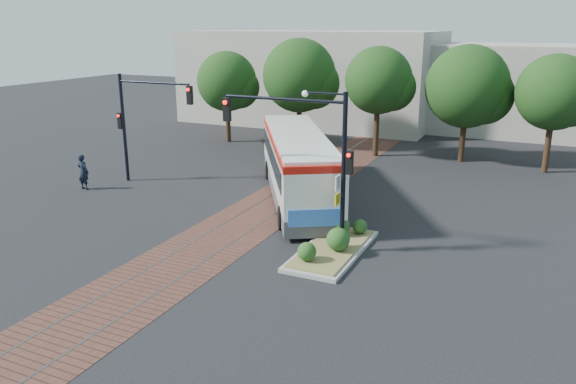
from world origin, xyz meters
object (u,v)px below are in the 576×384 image
city_bus (298,163)px  officer (83,172)px  traffic_island (334,244)px  parked_car (292,145)px  signal_pole_left (139,114)px  signal_pole_main (313,145)px

city_bus → officer: city_bus is taller
traffic_island → parked_car: 17.81m
signal_pole_left → officer: bearing=-130.9°
signal_pole_left → parked_car: bearing=67.8°
city_bus → signal_pole_left: size_ratio=2.00×
traffic_island → officer: 15.48m
traffic_island → officer: officer is taller
signal_pole_main → traffic_island: bearing=-5.4°
city_bus → traffic_island: bearing=-85.5°
signal_pole_main → signal_pole_left: (-12.23, 4.80, -0.29)m
traffic_island → officer: size_ratio=2.73×
city_bus → parked_car: bearing=85.5°
parked_car → signal_pole_main: bearing=-136.4°
traffic_island → signal_pole_left: size_ratio=0.87×
city_bus → signal_pole_main: (3.22, -5.81, 2.30)m
parked_car → officer: bearing=170.1°
city_bus → signal_pole_main: bearing=-91.8°
city_bus → traffic_island: size_ratio=2.31×
officer → signal_pole_left: bearing=-127.3°
signal_pole_left → parked_car: size_ratio=1.56×
signal_pole_main → parked_car: signal_pole_main is taller
signal_pole_main → officer: size_ratio=3.15×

